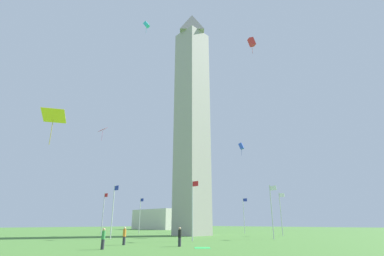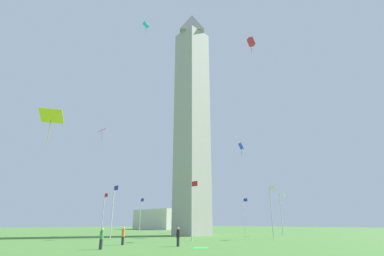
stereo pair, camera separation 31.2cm
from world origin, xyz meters
TOP-DOWN VIEW (x-y plane):
  - ground_plane at (0.00, 0.00)m, footprint 260.00×260.00m
  - obelisk_monument at (0.00, 0.00)m, footprint 5.18×5.18m
  - flagpole_n at (16.09, 0.00)m, footprint 1.12×0.14m
  - flagpole_ne at (11.39, 11.33)m, footprint 1.12×0.14m
  - flagpole_e at (0.06, 16.02)m, footprint 1.12×0.14m
  - flagpole_se at (-11.27, 11.33)m, footprint 1.12×0.14m
  - flagpole_s at (-15.96, 0.00)m, footprint 1.12×0.14m
  - flagpole_sw at (-11.27, -11.33)m, footprint 1.12×0.14m
  - flagpole_w at (0.06, -16.02)m, footprint 1.12×0.14m
  - flagpole_nw at (11.39, -11.33)m, footprint 1.12×0.14m
  - person_black_shirt at (16.38, -18.16)m, footprint 0.32×0.32m
  - person_orange_shirt at (10.99, -20.86)m, footprint 0.32×0.32m
  - person_green_shirt at (14.13, -24.95)m, footprint 0.32×0.32m
  - kite_yellow_diamond at (16.86, -31.33)m, footprint 2.07×2.11m
  - kite_red_box at (18.54, -6.05)m, footprint 1.11×1.26m
  - kite_blue_box at (9.34, 3.02)m, footprint 1.10×0.91m
  - kite_pink_diamond at (-1.49, -18.06)m, footprint 1.41×1.26m
  - kite_cyan_box at (7.43, -17.26)m, footprint 1.10×0.81m
  - distant_building at (-44.58, 31.74)m, footprint 18.83×16.45m
  - picnic_blanket_near_first_person at (18.98, -17.78)m, footprint 2.27×2.26m

SIDE VIEW (x-z plane):
  - ground_plane at x=0.00m, z-range 0.00..0.00m
  - picnic_blanket_near_first_person at x=18.98m, z-range 0.00..0.01m
  - person_green_shirt at x=14.13m, z-range -0.01..1.71m
  - person_black_shirt at x=16.38m, z-range 0.00..1.74m
  - person_orange_shirt at x=10.99m, z-range 0.00..1.75m
  - distant_building at x=-44.58m, z-range 0.00..6.63m
  - flagpole_n at x=16.09m, z-range 0.38..7.77m
  - flagpole_ne at x=11.39m, z-range 0.38..7.77m
  - flagpole_e at x=0.06m, z-range 0.38..7.77m
  - flagpole_se at x=-11.27m, z-range 0.38..7.77m
  - flagpole_s at x=-15.96m, z-range 0.38..7.77m
  - flagpole_sw at x=-11.27m, z-range 0.38..7.77m
  - flagpole_w at x=0.06m, z-range 0.38..7.77m
  - flagpole_nw at x=11.39m, z-range 0.38..7.77m
  - kite_yellow_diamond at x=16.86m, z-range 8.29..10.79m
  - kite_blue_box at x=9.34m, z-range 13.93..16.23m
  - kite_pink_diamond at x=-1.49m, z-range 14.67..16.80m
  - obelisk_monument at x=0.00m, z-range 0.00..47.11m
  - kite_red_box at x=18.54m, z-range 26.37..29.01m
  - kite_cyan_box at x=7.43m, z-range 29.66..31.72m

